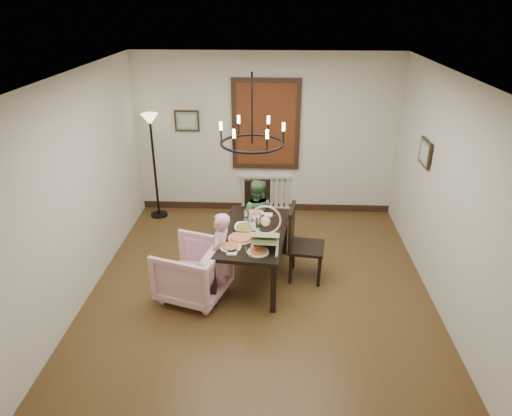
# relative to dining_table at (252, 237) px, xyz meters

# --- Properties ---
(room_shell) EXTENTS (4.51, 5.00, 2.81)m
(room_shell) POSITION_rel_dining_table_xyz_m (0.11, 0.12, 0.76)
(room_shell) COLOR #4D371A
(room_shell) RESTS_ON ground
(dining_table) EXTENTS (1.04, 1.64, 0.73)m
(dining_table) POSITION_rel_dining_table_xyz_m (0.00, 0.00, 0.00)
(dining_table) COLOR black
(dining_table) RESTS_ON room_shell
(chair_far) EXTENTS (0.47, 0.47, 0.94)m
(chair_far) POSITION_rel_dining_table_xyz_m (0.03, 1.16, -0.17)
(chair_far) COLOR black
(chair_far) RESTS_ON room_shell
(chair_right) EXTENTS (0.53, 0.53, 1.07)m
(chair_right) POSITION_rel_dining_table_xyz_m (0.74, 0.04, -0.10)
(chair_right) COLOR black
(chair_right) RESTS_ON room_shell
(armchair) EXTENTS (1.03, 1.02, 0.75)m
(armchair) POSITION_rel_dining_table_xyz_m (-0.75, -0.46, -0.27)
(armchair) COLOR beige
(armchair) RESTS_ON room_shell
(elderly_woman) EXTENTS (0.30, 0.39, 0.95)m
(elderly_woman) POSITION_rel_dining_table_xyz_m (-0.39, -0.36, -0.17)
(elderly_woman) COLOR #EBA6C8
(elderly_woman) RESTS_ON room_shell
(seated_man) EXTENTS (0.50, 0.41, 0.95)m
(seated_man) POSITION_rel_dining_table_xyz_m (0.01, 0.79, -0.16)
(seated_man) COLOR #497445
(seated_man) RESTS_ON room_shell
(baby_bouncer) EXTENTS (0.44, 0.59, 0.38)m
(baby_bouncer) POSITION_rel_dining_table_xyz_m (0.18, -0.40, 0.27)
(baby_bouncer) COLOR beige
(baby_bouncer) RESTS_ON dining_table
(salad_bowl) EXTENTS (0.34, 0.34, 0.08)m
(salad_bowl) POSITION_rel_dining_table_xyz_m (-0.10, 0.02, 0.13)
(salad_bowl) COLOR white
(salad_bowl) RESTS_ON dining_table
(pizza_platter) EXTENTS (0.33, 0.33, 0.04)m
(pizza_platter) POSITION_rel_dining_table_xyz_m (-0.14, -0.22, 0.10)
(pizza_platter) COLOR tan
(pizza_platter) RESTS_ON dining_table
(drinking_glass) EXTENTS (0.07, 0.07, 0.15)m
(drinking_glass) POSITION_rel_dining_table_xyz_m (-0.03, 0.11, 0.16)
(drinking_glass) COLOR silver
(drinking_glass) RESTS_ON dining_table
(window_blinds) EXTENTS (1.00, 0.03, 1.40)m
(window_blinds) POSITION_rel_dining_table_xyz_m (0.11, 2.21, 0.96)
(window_blinds) COLOR #5A3412
(window_blinds) RESTS_ON room_shell
(radiator) EXTENTS (0.92, 0.12, 0.62)m
(radiator) POSITION_rel_dining_table_xyz_m (0.11, 2.23, -0.29)
(radiator) COLOR silver
(radiator) RESTS_ON room_shell
(picture_back) EXTENTS (0.42, 0.03, 0.36)m
(picture_back) POSITION_rel_dining_table_xyz_m (-1.24, 2.22, 1.01)
(picture_back) COLOR black
(picture_back) RESTS_ON room_shell
(picture_right) EXTENTS (0.03, 0.42, 0.36)m
(picture_right) POSITION_rel_dining_table_xyz_m (2.32, 0.65, 1.01)
(picture_right) COLOR black
(picture_right) RESTS_ON room_shell
(floor_lamp) EXTENTS (0.30, 0.30, 1.80)m
(floor_lamp) POSITION_rel_dining_table_xyz_m (-1.79, 1.90, 0.26)
(floor_lamp) COLOR black
(floor_lamp) RESTS_ON room_shell
(chandelier) EXTENTS (0.80, 0.80, 0.04)m
(chandelier) POSITION_rel_dining_table_xyz_m (0.00, 0.00, 1.31)
(chandelier) COLOR black
(chandelier) RESTS_ON room_shell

